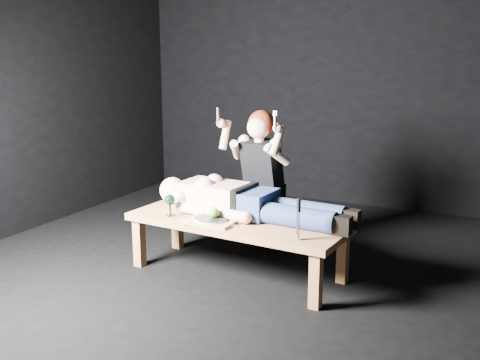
{
  "coord_description": "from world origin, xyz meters",
  "views": [
    {
      "loc": [
        1.72,
        -3.74,
        1.7
      ],
      "look_at": [
        -0.14,
        0.05,
        0.75
      ],
      "focal_mm": 42.03,
      "sensor_mm": 36.0,
      "label": 1
    }
  ],
  "objects": [
    {
      "name": "lying_man",
      "position": [
        -0.08,
        0.12,
        0.59
      ],
      "size": [
        1.89,
        0.7,
        0.28
      ],
      "primitive_type": null,
      "rotation": [
        0.0,
        0.0,
        -0.08
      ],
      "color": "beige",
      "rests_on": "table"
    },
    {
      "name": "spoon_flat",
      "position": [
        -0.09,
        -0.11,
        0.45
      ],
      "size": [
        0.11,
        0.16,
        0.01
      ],
      "primitive_type": "cube",
      "rotation": [
        0.0,
        0.0,
        0.55
      ],
      "color": "#B2B2B7",
      "rests_on": "table"
    },
    {
      "name": "table",
      "position": [
        -0.14,
        -0.0,
        0.23
      ],
      "size": [
        1.76,
        0.77,
        0.45
      ],
      "primitive_type": "cube",
      "rotation": [
        0.0,
        0.0,
        -0.08
      ],
      "color": "#A4673C",
      "rests_on": "ground"
    },
    {
      "name": "plate",
      "position": [
        -0.27,
        -0.18,
        0.48
      ],
      "size": [
        0.25,
        0.25,
        0.02
      ],
      "primitive_type": "cylinder",
      "rotation": [
        0.0,
        0.0,
        0.02
      ],
      "color": "white",
      "rests_on": "serving_tray"
    },
    {
      "name": "goblet",
      "position": [
        -0.66,
        -0.16,
        0.54
      ],
      "size": [
        0.09,
        0.09,
        0.17
      ],
      "primitive_type": null,
      "rotation": [
        0.0,
        0.0,
        -0.08
      ],
      "color": "black",
      "rests_on": "table"
    },
    {
      "name": "back_wall",
      "position": [
        0.0,
        2.5,
        1.5
      ],
      "size": [
        5.0,
        0.0,
        5.0
      ],
      "primitive_type": "plane",
      "rotation": [
        1.57,
        0.0,
        0.0
      ],
      "color": "black",
      "rests_on": "ground"
    },
    {
      "name": "knife_flat",
      "position": [
        -0.09,
        -0.19,
        0.45
      ],
      "size": [
        0.09,
        0.17,
        0.01
      ],
      "primitive_type": "cube",
      "rotation": [
        0.0,
        0.0,
        -0.45
      ],
      "color": "#B2B2B7",
      "rests_on": "table"
    },
    {
      "name": "apple",
      "position": [
        -0.25,
        -0.17,
        0.53
      ],
      "size": [
        0.08,
        0.08,
        0.08
      ],
      "primitive_type": "sphere",
      "color": "#3C8F1C",
      "rests_on": "plate"
    },
    {
      "name": "fork_flat",
      "position": [
        -0.59,
        -0.15,
        0.45
      ],
      "size": [
        0.02,
        0.18,
        0.01
      ],
      "primitive_type": "cube",
      "rotation": [
        0.0,
        0.0,
        -0.05
      ],
      "color": "#B2B2B7",
      "rests_on": "table"
    },
    {
      "name": "carving_knife",
      "position": [
        0.46,
        -0.27,
        0.6
      ],
      "size": [
        0.04,
        0.04,
        0.29
      ],
      "primitive_type": null,
      "rotation": [
        0.0,
        0.0,
        -0.08
      ],
      "color": "#B2B2B7",
      "rests_on": "table"
    },
    {
      "name": "serving_tray",
      "position": [
        -0.27,
        -0.18,
        0.46
      ],
      "size": [
        0.37,
        0.27,
        0.02
      ],
      "primitive_type": "cube",
      "rotation": [
        0.0,
        0.0,
        0.02
      ],
      "color": "tan",
      "rests_on": "table"
    },
    {
      "name": "kneeling_woman",
      "position": [
        -0.18,
        0.64,
        0.64
      ],
      "size": [
        0.79,
        0.86,
        1.28
      ],
      "primitive_type": null,
      "rotation": [
        0.0,
        0.0,
        -0.15
      ],
      "color": "black",
      "rests_on": "ground"
    },
    {
      "name": "ground",
      "position": [
        0.0,
        0.0,
        0.0
      ],
      "size": [
        5.0,
        5.0,
        0.0
      ],
      "primitive_type": "plane",
      "color": "black",
      "rests_on": "ground"
    }
  ]
}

